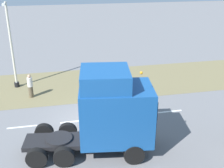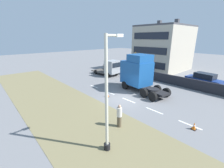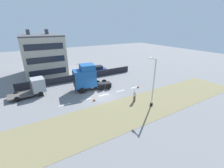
% 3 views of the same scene
% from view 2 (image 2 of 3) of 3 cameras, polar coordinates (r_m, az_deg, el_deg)
% --- Properties ---
extents(ground_plane, '(120.00, 120.00, 0.00)m').
position_cam_2_polar(ground_plane, '(16.86, 4.60, -5.53)').
color(ground_plane, slate).
rests_on(ground_plane, ground).
extents(grass_verge, '(7.00, 44.00, 0.01)m').
position_cam_2_polar(grass_verge, '(13.56, -13.59, -11.97)').
color(grass_verge, olive).
rests_on(grass_verge, ground).
extents(lane_markings, '(0.16, 14.60, 0.00)m').
position_cam_2_polar(lane_markings, '(16.42, 6.38, -6.22)').
color(lane_markings, white).
rests_on(lane_markings, ground).
extents(boundary_wall, '(0.25, 24.00, 1.36)m').
position_cam_2_polar(boundary_wall, '(23.68, 19.86, 1.97)').
color(boundary_wall, '#232328').
rests_on(boundary_wall, ground).
extents(building_block, '(10.31, 8.36, 9.90)m').
position_cam_2_polar(building_block, '(33.24, 19.03, 12.75)').
color(building_block, '#B7AD99').
rests_on(building_block, ground).
extents(lorry_cab, '(3.40, 6.80, 4.71)m').
position_cam_2_polar(lorry_cab, '(19.23, 9.79, 4.31)').
color(lorry_cab, black).
rests_on(lorry_cab, ground).
extents(flatbed_truck, '(2.64, 5.62, 2.75)m').
position_cam_2_polar(flatbed_truck, '(26.39, -0.53, 6.22)').
color(flatbed_truck, '#999EA3').
rests_on(flatbed_truck, ground).
extents(parked_car, '(2.31, 4.54, 2.03)m').
position_cam_2_polar(parked_car, '(23.55, 31.47, 1.11)').
color(parked_car, navy).
rests_on(parked_car, ground).
extents(lamp_post, '(1.31, 0.39, 6.73)m').
position_cam_2_polar(lamp_post, '(8.35, -1.75, -7.49)').
color(lamp_post, black).
rests_on(lamp_post, ground).
extents(pedestrian, '(0.39, 0.39, 1.82)m').
position_cam_2_polar(pedestrian, '(11.48, 2.81, -12.09)').
color(pedestrian, brown).
rests_on(pedestrian, ground).
extents(traffic_cone_lead, '(0.36, 0.36, 0.58)m').
position_cam_2_polar(traffic_cone_lead, '(12.97, 28.78, -13.85)').
color(traffic_cone_lead, black).
rests_on(traffic_cone_lead, ground).
extents(traffic_cone_trailing, '(0.36, 0.36, 0.58)m').
position_cam_2_polar(traffic_cone_trailing, '(17.13, -1.71, -4.08)').
color(traffic_cone_trailing, black).
rests_on(traffic_cone_trailing, ground).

